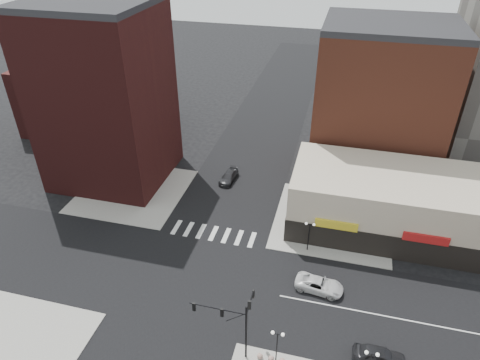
% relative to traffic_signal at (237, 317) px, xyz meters
% --- Properties ---
extents(ground, '(240.00, 240.00, 0.00)m').
position_rel_traffic_signal_xyz_m(ground, '(-7.24, 7.83, -4.96)').
color(ground, black).
rests_on(ground, ground).
extents(road_ew, '(200.00, 14.00, 0.02)m').
position_rel_traffic_signal_xyz_m(road_ew, '(-7.24, 7.83, -4.95)').
color(road_ew, black).
rests_on(road_ew, ground).
extents(road_ns, '(14.00, 200.00, 0.02)m').
position_rel_traffic_signal_xyz_m(road_ns, '(-7.24, 7.83, -4.95)').
color(road_ns, black).
rests_on(road_ns, ground).
extents(sidewalk_nw, '(15.00, 15.00, 0.12)m').
position_rel_traffic_signal_xyz_m(sidewalk_nw, '(-21.74, 22.33, -4.90)').
color(sidewalk_nw, gray).
rests_on(sidewalk_nw, ground).
extents(sidewalk_ne, '(15.00, 15.00, 0.12)m').
position_rel_traffic_signal_xyz_m(sidewalk_ne, '(7.26, 22.33, -4.90)').
color(sidewalk_ne, gray).
rests_on(sidewalk_ne, ground).
extents(building_nw, '(16.00, 15.00, 25.00)m').
position_rel_traffic_signal_xyz_m(building_nw, '(-26.24, 26.33, 7.54)').
color(building_nw, '#3B1312').
rests_on(building_nw, ground).
extents(building_nw_low, '(20.00, 18.00, 12.00)m').
position_rel_traffic_signal_xyz_m(building_nw_low, '(-39.24, 41.83, 1.04)').
color(building_nw_low, '#3B1312').
rests_on(building_nw_low, ground).
extents(building_ne_midrise, '(18.00, 15.00, 22.00)m').
position_rel_traffic_signal_xyz_m(building_ne_midrise, '(11.76, 37.33, 6.04)').
color(building_ne_midrise, brown).
rests_on(building_ne_midrise, ground).
extents(building_ne_row, '(24.20, 12.20, 8.00)m').
position_rel_traffic_signal_xyz_m(building_ne_row, '(13.76, 22.83, -1.66)').
color(building_ne_row, '#BBAD95').
rests_on(building_ne_row, ground).
extents(traffic_signal, '(5.59, 3.09, 7.77)m').
position_rel_traffic_signal_xyz_m(traffic_signal, '(0.00, 0.00, 0.00)').
color(traffic_signal, black).
rests_on(traffic_signal, ground).
extents(street_lamp_se_a, '(1.22, 0.32, 4.16)m').
position_rel_traffic_signal_xyz_m(street_lamp_se_a, '(3.76, -0.17, -1.67)').
color(street_lamp_se_a, black).
rests_on(street_lamp_se_a, sidewalk_se).
extents(street_lamp_se_b, '(1.22, 0.32, 4.16)m').
position_rel_traffic_signal_xyz_m(street_lamp_se_b, '(11.76, -0.17, -1.67)').
color(street_lamp_se_b, black).
rests_on(street_lamp_se_b, sidewalk_se).
extents(street_lamp_ne, '(1.22, 0.32, 4.16)m').
position_rel_traffic_signal_xyz_m(street_lamp_ne, '(4.76, 15.83, -1.67)').
color(street_lamp_ne, black).
rests_on(street_lamp_ne, sidewalk_ne).
extents(white_suv, '(5.48, 3.00, 1.46)m').
position_rel_traffic_signal_xyz_m(white_suv, '(6.76, 9.79, -4.23)').
color(white_suv, silver).
rests_on(white_suv, ground).
extents(dark_sedan_east, '(4.82, 1.94, 1.64)m').
position_rel_traffic_signal_xyz_m(dark_sedan_east, '(12.97, 2.26, -4.14)').
color(dark_sedan_east, black).
rests_on(dark_sedan_east, ground).
extents(dark_sedan_north, '(2.37, 4.87, 1.37)m').
position_rel_traffic_signal_xyz_m(dark_sedan_north, '(-8.81, 28.65, -4.28)').
color(dark_sedan_north, black).
rests_on(dark_sedan_north, ground).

